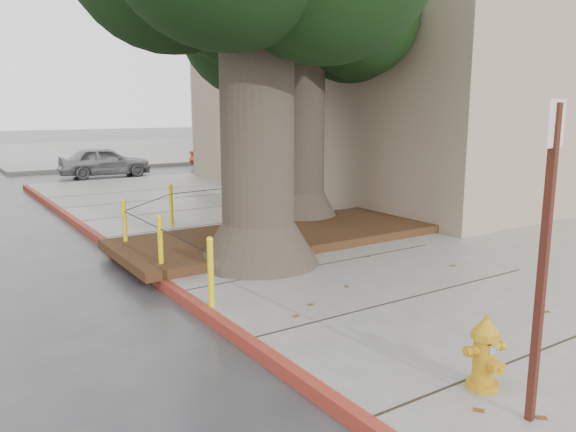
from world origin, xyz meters
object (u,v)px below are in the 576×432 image
fire_hydrant (485,353)px  signpost (545,247)px  car_silver (105,162)px  car_red (228,155)px

fire_hydrant → signpost: (-0.13, -0.57, 1.14)m
car_silver → fire_hydrant: bearing=179.2°
fire_hydrant → signpost: bearing=-90.7°
signpost → car_red: 22.42m
fire_hydrant → car_silver: car_silver is taller
car_silver → car_red: 5.85m
car_silver → signpost: bearing=179.0°
signpost → car_silver: size_ratio=0.75×
signpost → car_silver: bearing=77.0°
fire_hydrant → car_red: bearing=80.7°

